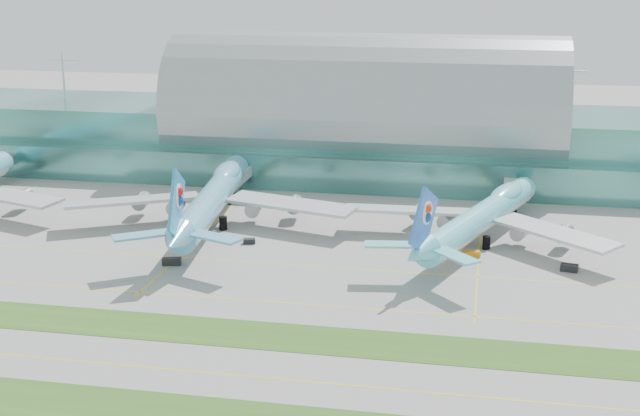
# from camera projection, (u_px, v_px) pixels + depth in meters

# --- Properties ---
(ground) EXTENTS (700.00, 700.00, 0.00)m
(ground) POSITION_uv_depth(u_px,v_px,m) (261.00, 340.00, 156.74)
(ground) COLOR gray
(ground) RESTS_ON ground
(terminal) EXTENTS (340.00, 69.10, 36.00)m
(terminal) POSITION_uv_depth(u_px,v_px,m) (366.00, 128.00, 274.58)
(terminal) COLOR #3D7A75
(terminal) RESTS_ON ground
(grass_strip_far) EXTENTS (420.00, 12.00, 0.08)m
(grass_strip_far) POSITION_uv_depth(u_px,v_px,m) (263.00, 335.00, 158.62)
(grass_strip_far) COLOR #2D591E
(grass_strip_far) RESTS_ON ground
(taxiline_b) EXTENTS (420.00, 0.35, 0.01)m
(taxiline_b) POSITION_uv_depth(u_px,v_px,m) (238.00, 375.00, 143.51)
(taxiline_b) COLOR yellow
(taxiline_b) RESTS_ON ground
(taxiline_c) EXTENTS (420.00, 0.35, 0.01)m
(taxiline_c) POSITION_uv_depth(u_px,v_px,m) (284.00, 303.00, 173.75)
(taxiline_c) COLOR yellow
(taxiline_c) RESTS_ON ground
(taxiline_d) EXTENTS (420.00, 0.35, 0.01)m
(taxiline_d) POSITION_uv_depth(u_px,v_px,m) (307.00, 266.00, 194.53)
(taxiline_d) COLOR yellow
(taxiline_d) RESTS_ON ground
(airliner_b) EXTENTS (73.70, 84.12, 23.15)m
(airliner_b) POSITION_uv_depth(u_px,v_px,m) (213.00, 196.00, 223.51)
(airliner_b) COLOR #5FAFD2
(airliner_b) RESTS_ON ground
(airliner_c) EXTENTS (63.55, 73.97, 21.07)m
(airliner_c) POSITION_uv_depth(u_px,v_px,m) (482.00, 215.00, 209.31)
(airliner_c) COLOR #69D8E8
(airliner_c) RESTS_ON ground
(gse_c) EXTENTS (4.41, 2.80, 1.55)m
(gse_c) POSITION_uv_depth(u_px,v_px,m) (172.00, 261.00, 195.00)
(gse_c) COLOR black
(gse_c) RESTS_ON ground
(gse_d) EXTENTS (3.19, 2.34, 1.22)m
(gse_d) POSITION_uv_depth(u_px,v_px,m) (249.00, 241.00, 209.54)
(gse_d) COLOR black
(gse_d) RESTS_ON ground
(gse_e) EXTENTS (4.28, 2.73, 1.37)m
(gse_e) POSITION_uv_depth(u_px,v_px,m) (471.00, 254.00, 200.17)
(gse_e) COLOR orange
(gse_e) RESTS_ON ground
(gse_f) EXTENTS (3.99, 2.80, 1.55)m
(gse_f) POSITION_uv_depth(u_px,v_px,m) (569.00, 268.00, 191.00)
(gse_f) COLOR black
(gse_f) RESTS_ON ground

